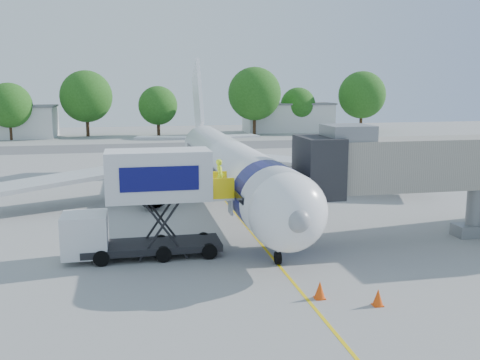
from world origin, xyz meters
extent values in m
plane|color=#969694|center=(0.00, 0.00, 0.00)|extent=(160.00, 160.00, 0.00)
cube|color=yellow|center=(0.00, 0.00, 0.01)|extent=(0.15, 70.00, 0.01)
cube|color=#59595B|center=(0.00, 42.00, 0.00)|extent=(120.00, 10.00, 0.01)
cylinder|color=white|center=(0.00, 3.00, 3.00)|extent=(3.70, 28.00, 3.70)
sphere|color=white|center=(0.00, -11.00, 3.00)|extent=(3.70, 3.70, 3.70)
sphere|color=gray|center=(0.00, -12.55, 3.00)|extent=(1.10, 1.10, 1.10)
cone|color=white|center=(0.00, 20.00, 3.00)|extent=(3.70, 6.00, 3.70)
cube|color=white|center=(0.00, 21.00, 7.20)|extent=(0.35, 7.26, 8.29)
cube|color=silver|center=(9.00, 6.50, 2.30)|extent=(16.17, 9.32, 1.42)
cube|color=silver|center=(-9.00, 6.50, 2.30)|extent=(16.17, 9.32, 1.42)
cylinder|color=#999BA0|center=(5.50, 4.50, 1.30)|extent=(2.10, 3.60, 2.10)
cylinder|color=#999BA0|center=(-5.50, 4.50, 1.30)|extent=(2.10, 3.60, 2.10)
cube|color=black|center=(0.00, -11.30, 3.45)|extent=(2.60, 1.39, 0.81)
cylinder|color=#0C0C55|center=(0.00, -8.00, 3.00)|extent=(3.73, 2.00, 3.73)
cylinder|color=silver|center=(0.00, -9.50, 0.75)|extent=(0.16, 0.16, 1.50)
cylinder|color=black|center=(0.00, -9.50, 0.32)|extent=(0.25, 0.64, 0.64)
cylinder|color=black|center=(2.60, 6.00, 0.45)|extent=(0.35, 0.90, 0.90)
cylinder|color=black|center=(-2.60, 6.00, 0.45)|extent=(0.35, 0.90, 0.90)
cube|color=gray|center=(9.00, -7.00, 4.40)|extent=(13.60, 2.60, 2.80)
cube|color=black|center=(2.90, -7.00, 4.40)|extent=(2.00, 3.20, 3.20)
cube|color=slate|center=(4.50, -7.00, 6.20)|extent=(2.40, 2.40, 0.80)
cylinder|color=slate|center=(12.50, -7.00, 1.50)|extent=(0.90, 0.90, 3.00)
cube|color=slate|center=(12.50, -7.00, 0.35)|extent=(2.20, 1.20, 0.70)
cylinder|color=black|center=(11.60, -7.00, 0.35)|extent=(0.30, 0.70, 0.70)
cube|color=black|center=(-6.00, -7.00, 0.55)|extent=(7.00, 2.30, 0.35)
cube|color=silver|center=(-9.30, -7.00, 1.35)|extent=(2.20, 2.20, 2.10)
cube|color=black|center=(-9.30, -7.00, 1.80)|extent=(1.90, 2.10, 0.70)
cube|color=silver|center=(-5.60, -7.00, 4.25)|extent=(5.20, 2.40, 2.50)
cube|color=#0C0C55|center=(-5.60, -8.22, 4.25)|extent=(3.80, 0.04, 1.20)
cube|color=silver|center=(-2.45, -7.00, 3.05)|extent=(1.10, 2.20, 0.10)
cube|color=yellow|center=(-2.45, -8.05, 3.60)|extent=(1.10, 0.06, 1.10)
cube|color=yellow|center=(-2.45, -5.95, 3.60)|extent=(1.10, 0.06, 1.10)
cylinder|color=black|center=(-3.20, -8.05, 0.40)|extent=(0.80, 0.25, 0.80)
cylinder|color=black|center=(-3.20, -5.95, 0.40)|extent=(0.80, 0.25, 0.80)
cylinder|color=black|center=(-8.50, -8.05, 0.40)|extent=(0.80, 0.25, 0.80)
cylinder|color=black|center=(-8.50, -5.95, 0.40)|extent=(0.80, 0.25, 0.80)
imported|color=#CFF519|center=(-2.45, -7.00, 4.03)|extent=(0.47, 0.69, 1.85)
cube|color=silver|center=(4.06, -17.62, 0.64)|extent=(3.56, 2.58, 1.28)
cube|color=#0C0C55|center=(4.06, -17.62, 1.05)|extent=(2.23, 2.06, 0.32)
cylinder|color=black|center=(3.05, -18.64, 0.32)|extent=(0.68, 0.42, 0.64)
cylinder|color=black|center=(2.64, -17.42, 0.32)|extent=(0.68, 0.42, 0.64)
cylinder|color=black|center=(5.07, -16.60, 0.32)|extent=(0.68, 0.42, 0.64)
cone|color=#EE480C|center=(2.57, -15.15, 0.35)|extent=(0.44, 0.44, 0.70)
cube|color=#EE480C|center=(2.57, -15.15, 0.02)|extent=(0.40, 0.40, 0.04)
cone|color=#EE480C|center=(0.54, -13.99, 0.38)|extent=(0.47, 0.47, 0.75)
cube|color=#EE480C|center=(0.54, -13.99, 0.02)|extent=(0.43, 0.43, 0.04)
cube|color=silver|center=(22.00, 62.00, 2.50)|extent=(16.00, 7.00, 5.00)
cube|color=slate|center=(22.00, 62.00, 5.15)|extent=(16.40, 7.40, 0.30)
cylinder|color=#382314|center=(-25.30, 56.18, 1.58)|extent=(0.56, 0.56, 3.17)
sphere|color=#214D14|center=(-25.30, 56.18, 5.46)|extent=(7.04, 7.04, 7.04)
cylinder|color=#382314|center=(-13.87, 59.95, 1.94)|extent=(0.56, 0.56, 3.89)
sphere|color=#214D14|center=(-13.87, 59.95, 6.70)|extent=(8.64, 8.64, 8.64)
cylinder|color=#382314|center=(-2.05, 58.95, 1.49)|extent=(0.56, 0.56, 2.98)
sphere|color=#214D14|center=(-2.05, 58.95, 5.13)|extent=(6.62, 6.62, 6.62)
cylinder|color=#382314|center=(14.42, 57.09, 2.06)|extent=(0.56, 0.56, 4.12)
sphere|color=#214D14|center=(14.42, 57.09, 7.09)|extent=(9.15, 9.15, 9.15)
cylinder|color=#382314|center=(23.52, 60.88, 1.44)|extent=(0.56, 0.56, 2.87)
sphere|color=#214D14|center=(23.52, 60.88, 4.95)|extent=(6.39, 6.39, 6.39)
cylinder|color=#382314|center=(35.49, 59.69, 1.96)|extent=(0.56, 0.56, 3.92)
sphere|color=#214D14|center=(35.49, 59.69, 6.75)|extent=(8.71, 8.71, 8.71)
camera|label=1|loc=(-6.93, -33.80, 8.76)|focal=40.00mm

